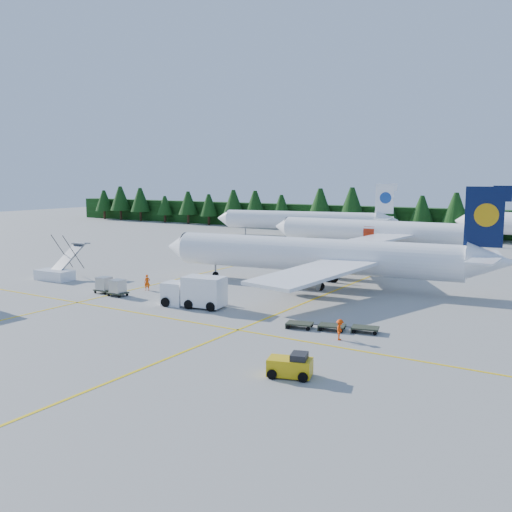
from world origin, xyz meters
The scene contains 16 objects.
ground centered at (0.00, 0.00, 0.00)m, with size 320.00×320.00×0.00m, color #A1A19C.
taxi_stripe_a centered at (-14.00, 20.00, 0.01)m, with size 0.25×120.00×0.01m, color yellow.
taxi_stripe_b centered at (6.00, 20.00, 0.01)m, with size 0.25×120.00×0.01m, color yellow.
taxi_stripe_cross centered at (0.00, -6.00, 0.01)m, with size 80.00×0.25×0.01m, color yellow.
treeline_hedge centered at (0.00, 82.00, 3.00)m, with size 220.00×4.00×6.00m, color black.
airliner_navy centered at (1.61, 15.39, 3.58)m, with size 40.79×33.36×11.89m.
airliner_red centered at (-3.77, 49.64, 3.39)m, with size 38.80×31.92×11.28m.
airliner_far_left centered at (-26.36, 64.26, 3.58)m, with size 38.92×10.90×11.43m.
airstairs centered at (-26.75, 1.74, 0.94)m, with size 4.93×6.69×4.33m.
service_truck centered at (-2.64, -1.01, 1.54)m, with size 6.73×3.31×3.11m.
baggage_tug centered at (15.29, -13.60, 0.75)m, with size 3.15×2.26×1.52m.
dolly_train centered at (12.80, -1.82, 0.42)m, with size 7.78×3.51×0.13m.
uld_pair centered at (-14.06, -1.25, 1.02)m, with size 4.51×1.95×1.51m.
crew_a centered at (-12.27, 2.61, 0.91)m, with size 0.67×0.44×1.83m, color #EF4705.
crew_b centered at (-1.74, 1.33, 0.91)m, with size 0.88×0.69×1.81m, color #FF5705.
crew_c centered at (14.54, -4.13, 0.84)m, with size 0.70×0.47×1.68m, color #FD4005.
Camera 1 is at (32.30, -44.97, 12.92)m, focal length 40.00 mm.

